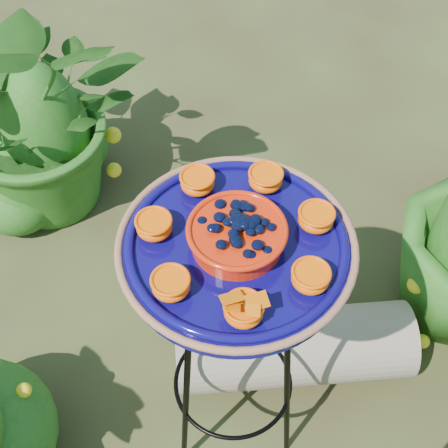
{
  "coord_description": "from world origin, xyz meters",
  "views": [
    {
      "loc": [
        0.12,
        -0.7,
        1.71
      ],
      "look_at": [
        0.01,
        -0.03,
        0.86
      ],
      "focal_mm": 50.0,
      "sensor_mm": 36.0,
      "label": 1
    }
  ],
  "objects": [
    {
      "name": "ground_plane",
      "position": [
        0.0,
        0.0,
        0.0
      ],
      "size": [
        20.0,
        20.0,
        0.0
      ],
      "primitive_type": "plane",
      "color": "#322416",
      "rests_on": "ground"
    },
    {
      "name": "shrub_back_left",
      "position": [
        -0.7,
        0.7,
        0.39
      ],
      "size": [
        0.85,
        0.78,
        0.79
      ],
      "primitive_type": "imported",
      "rotation": [
        0.0,
        0.0,
        0.27
      ],
      "color": "#1F5316",
      "rests_on": "ground"
    },
    {
      "name": "feeder_dish",
      "position": [
        0.04,
        -0.05,
        0.84
      ],
      "size": [
        0.5,
        0.5,
        0.1
      ],
      "rotation": [
        0.0,
        0.0,
        0.27
      ],
      "color": "#0B0752",
      "rests_on": "tripod_stand"
    },
    {
      "name": "tripod_stand",
      "position": [
        0.04,
        -0.05,
        0.49
      ],
      "size": [
        0.36,
        0.36,
        0.8
      ],
      "rotation": [
        0.0,
        0.0,
        0.27
      ],
      "color": "black",
      "rests_on": "ground"
    },
    {
      "name": "driftwood_log",
      "position": [
        0.18,
        0.15,
        0.11
      ],
      "size": [
        0.69,
        0.37,
        0.22
      ],
      "primitive_type": "cylinder",
      "rotation": [
        0.0,
        1.57,
        0.24
      ],
      "color": "gray",
      "rests_on": "ground"
    }
  ]
}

